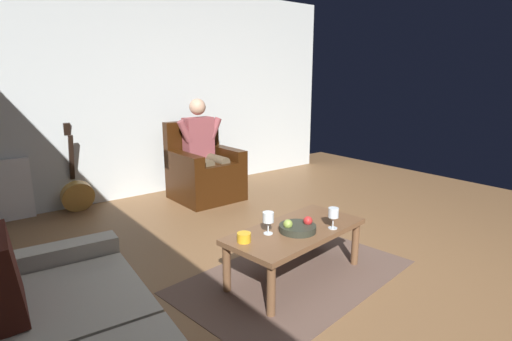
{
  "coord_description": "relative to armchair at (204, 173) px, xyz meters",
  "views": [
    {
      "loc": [
        2.22,
        1.76,
        1.55
      ],
      "look_at": [
        -0.17,
        -1.31,
        0.62
      ],
      "focal_mm": 28.04,
      "sensor_mm": 36.0,
      "label": 1
    }
  ],
  "objects": [
    {
      "name": "ground_plane",
      "position": [
        0.3,
        2.56,
        -0.34
      ],
      "size": [
        7.67,
        7.67,
        0.0
      ],
      "primitive_type": "plane",
      "color": "brown"
    },
    {
      "name": "radiator",
      "position": [
        2.11,
        -0.59,
        0.0
      ],
      "size": [
        0.51,
        0.06,
        0.68
      ],
      "primitive_type": "cube",
      "color": "white",
      "rests_on": "ground"
    },
    {
      "name": "guitar",
      "position": [
        1.43,
        -0.46,
        -0.11
      ],
      "size": [
        0.36,
        0.29,
        1.03
      ],
      "color": "#B07F37",
      "rests_on": "ground"
    },
    {
      "name": "wine_glass_far",
      "position": [
        0.74,
        2.19,
        0.19
      ],
      "size": [
        0.08,
        0.08,
        0.17
      ],
      "color": "silver",
      "rests_on": "coffee_table"
    },
    {
      "name": "armchair",
      "position": [
        0.0,
        0.0,
        0.0
      ],
      "size": [
        0.78,
        0.78,
        0.98
      ],
      "rotation": [
        0.0,
        0.0,
        0.02
      ],
      "color": "black",
      "rests_on": "ground"
    },
    {
      "name": "rug",
      "position": [
        0.51,
        2.24,
        -0.33
      ],
      "size": [
        1.97,
        1.37,
        0.01
      ],
      "primitive_type": "cube",
      "rotation": [
        0.0,
        0.0,
        0.13
      ],
      "color": "brown",
      "rests_on": "ground"
    },
    {
      "name": "wall_back",
      "position": [
        0.3,
        -0.66,
        1.0
      ],
      "size": [
        5.69,
        0.06,
        2.67
      ],
      "primitive_type": "cube",
      "color": "silver",
      "rests_on": "ground"
    },
    {
      "name": "candle_jar",
      "position": [
        0.97,
        2.2,
        0.1
      ],
      "size": [
        0.1,
        0.1,
        0.07
      ],
      "primitive_type": "cylinder",
      "color": "gold",
      "rests_on": "coffee_table"
    },
    {
      "name": "person_seated",
      "position": [
        -0.0,
        0.01,
        0.34
      ],
      "size": [
        0.64,
        0.61,
        1.27
      ],
      "rotation": [
        0.0,
        0.0,
        0.02
      ],
      "color": "#8C4347",
      "rests_on": "ground"
    },
    {
      "name": "fruit_bowl",
      "position": [
        0.54,
        2.29,
        0.1
      ],
      "size": [
        0.28,
        0.28,
        0.11
      ],
      "color": "#2B2E24",
      "rests_on": "coffee_table"
    },
    {
      "name": "coffee_table",
      "position": [
        0.51,
        2.24,
        0.01
      ],
      "size": [
        1.2,
        0.68,
        0.4
      ],
      "rotation": [
        0.0,
        0.0,
        0.13
      ],
      "color": "brown",
      "rests_on": "ground"
    },
    {
      "name": "wine_glass_near",
      "position": [
        0.28,
        2.41,
        0.19
      ],
      "size": [
        0.08,
        0.08,
        0.16
      ],
      "color": "silver",
      "rests_on": "coffee_table"
    }
  ]
}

